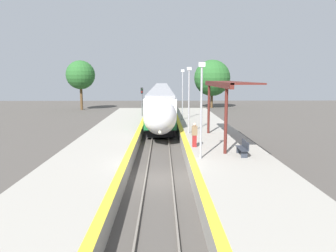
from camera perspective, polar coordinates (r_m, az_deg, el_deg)
The scene contains 15 objects.
ground_plane at distance 18.09m, azimuth -1.60°, elevation -9.24°, with size 120.00×120.00×0.00m, color #4C4742.
rail_left at distance 18.09m, azimuth -3.91°, elevation -9.01°, with size 0.08×90.00×0.15m, color slate.
rail_right at distance 18.07m, azimuth 0.71°, elevation -9.01°, with size 0.08×90.00×0.15m, color slate.
train at distance 54.43m, azimuth -1.19°, elevation 5.08°, with size 2.88×59.19×3.96m.
platform_right at distance 18.38m, azimuth 11.64°, elevation -7.64°, with size 5.03×64.00×0.92m.
platform_left at distance 18.43m, azimuth -14.12°, elevation -7.69°, with size 4.58×64.00×0.92m.
platform_bench at distance 19.90m, azimuth 12.98°, elevation -3.69°, with size 0.44×1.60×0.89m.
person_waiting at distance 21.75m, azimuth 4.64°, elevation -1.50°, with size 0.36×0.22×1.62m.
railway_signal at distance 39.28m, azimuth -4.55°, elevation 4.27°, with size 0.28×0.28×4.29m.
lamppost_near at distance 18.37m, azimuth 5.82°, elevation 3.75°, with size 0.36×0.20×5.41m.
lamppost_mid at distance 26.92m, azimuth 3.67°, elevation 5.28°, with size 0.36×0.20×5.41m.
lamppost_far at distance 35.49m, azimuth 2.55°, elevation 6.06°, with size 0.36×0.20×5.41m.
station_canopy at distance 23.46m, azimuth 9.83°, elevation 6.88°, with size 2.02×10.34×4.30m.
background_tree_left at distance 57.37m, azimuth -14.99°, elevation 8.57°, with size 4.81×4.81×8.29m.
background_tree_right at distance 59.64m, azimuth 7.69°, elevation 8.29°, with size 6.44×6.44×8.59m.
Camera 1 is at (0.21, -17.22, 5.52)m, focal length 35.00 mm.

